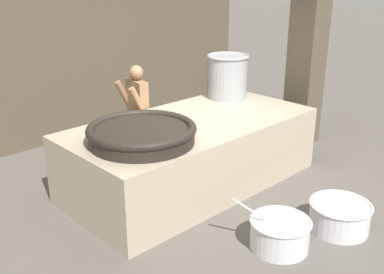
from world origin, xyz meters
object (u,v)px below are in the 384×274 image
at_px(prep_bowl_vegetables, 280,232).
at_px(prep_bowl_meat, 339,215).
at_px(giant_wok_near, 142,133).
at_px(stock_pot, 228,76).
at_px(cook, 137,111).

relative_size(prep_bowl_vegetables, prep_bowl_meat, 1.01).
distance_m(giant_wok_near, prep_bowl_meat, 2.42).
xyz_separation_m(giant_wok_near, stock_pot, (2.15, 0.62, 0.23)).
xyz_separation_m(stock_pot, prep_bowl_meat, (-0.80, -2.46, -1.06)).
xyz_separation_m(stock_pot, cook, (-1.26, 0.64, -0.44)).
distance_m(giant_wok_near, cook, 1.56).
bearing_deg(prep_bowl_vegetables, cook, 83.56).
bearing_deg(prep_bowl_meat, giant_wok_near, 126.31).
xyz_separation_m(cook, prep_bowl_meat, (0.46, -3.09, -0.62)).
height_order(giant_wok_near, stock_pot, stock_pot).
height_order(cook, prep_bowl_meat, cook).
relative_size(stock_pot, prep_bowl_meat, 0.95).
relative_size(stock_pot, prep_bowl_vegetables, 0.94).
bearing_deg(prep_bowl_meat, stock_pot, 71.98).
bearing_deg(cook, prep_bowl_meat, 107.95).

